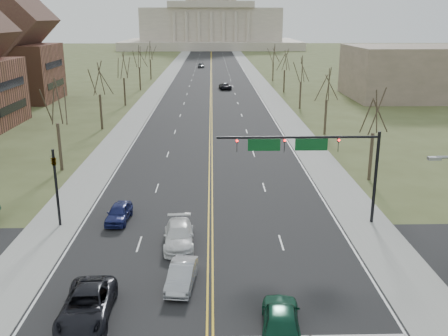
{
  "coord_description": "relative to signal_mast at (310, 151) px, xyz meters",
  "views": [
    {
      "loc": [
        0.18,
        -22.05,
        15.2
      ],
      "look_at": [
        1.16,
        18.42,
        3.0
      ],
      "focal_mm": 40.0,
      "sensor_mm": 36.0,
      "label": 1
    }
  ],
  "objects": [
    {
      "name": "tree_r_1",
      "position": [
        8.05,
        30.5,
        0.79
      ],
      "size": [
        3.74,
        3.74,
        8.5
      ],
      "color": "#372D20",
      "rests_on": "ground"
    },
    {
      "name": "ground",
      "position": [
        -7.45,
        -13.5,
        -5.76
      ],
      "size": [
        600.0,
        600.0,
        0.0
      ],
      "primitive_type": "plane",
      "color": "#454D26",
      "rests_on": "ground"
    },
    {
      "name": "signal_left",
      "position": [
        -18.95,
        0.0,
        -2.05
      ],
      "size": [
        0.32,
        0.36,
        6.0
      ],
      "color": "black",
      "rests_on": "ground"
    },
    {
      "name": "capitol",
      "position": [
        -7.45,
        236.41,
        8.44
      ],
      "size": [
        90.0,
        60.0,
        50.0
      ],
      "color": "beige",
      "rests_on": "ground"
    },
    {
      "name": "car_sb_inner_lead",
      "position": [
        -9.12,
        -9.23,
        -5.08
      ],
      "size": [
        1.88,
        4.22,
        1.35
      ],
      "primitive_type": "imported",
      "rotation": [
        0.0,
        0.0,
        -0.11
      ],
      "color": "#9C9EA4",
      "rests_on": "road"
    },
    {
      "name": "bldg_left_far",
      "position": [
        -45.44,
        60.5,
        3.78
      ],
      "size": [
        17.1,
        14.28,
        23.25
      ],
      "color": "brown",
      "rests_on": "ground"
    },
    {
      "name": "cross_road",
      "position": [
        -7.45,
        -7.5,
        -5.76
      ],
      "size": [
        120.0,
        14.0,
        0.01
      ],
      "primitive_type": "cube",
      "color": "black",
      "rests_on": "ground"
    },
    {
      "name": "tree_l_4",
      "position": [
        -22.95,
        94.5,
        1.18
      ],
      "size": [
        3.96,
        3.96,
        9.0
      ],
      "color": "#372D20",
      "rests_on": "ground"
    },
    {
      "name": "sidewalk_right",
      "position": [
        4.55,
        96.5,
        -5.75
      ],
      "size": [
        4.0,
        380.0,
        0.03
      ],
      "primitive_type": "cube",
      "color": "gray",
      "rests_on": "ground"
    },
    {
      "name": "tree_l_3",
      "position": [
        -22.95,
        74.5,
        1.18
      ],
      "size": [
        3.96,
        3.96,
        9.0
      ],
      "color": "#372D20",
      "rests_on": "ground"
    },
    {
      "name": "car_far_sb",
      "position": [
        -10.68,
        126.23,
        -4.97
      ],
      "size": [
        2.08,
        4.68,
        1.56
      ],
      "primitive_type": "imported",
      "rotation": [
        0.0,
        0.0,
        -0.05
      ],
      "color": "#43464A",
      "rests_on": "road"
    },
    {
      "name": "tree_l_0",
      "position": [
        -22.95,
        14.5,
        1.18
      ],
      "size": [
        3.96,
        3.96,
        9.0
      ],
      "color": "#372D20",
      "rests_on": "ground"
    },
    {
      "name": "tree_r_2",
      "position": [
        8.05,
        50.5,
        0.79
      ],
      "size": [
        3.74,
        3.74,
        8.5
      ],
      "color": "#372D20",
      "rests_on": "ground"
    },
    {
      "name": "sidewalk_left",
      "position": [
        -19.45,
        96.5,
        -5.75
      ],
      "size": [
        4.0,
        380.0,
        0.03
      ],
      "primitive_type": "cube",
      "color": "gray",
      "rests_on": "ground"
    },
    {
      "name": "signal_mast",
      "position": [
        0.0,
        0.0,
        0.0
      ],
      "size": [
        12.12,
        0.44,
        7.2
      ],
      "color": "black",
      "rests_on": "ground"
    },
    {
      "name": "tree_r_4",
      "position": [
        8.05,
        90.5,
        0.79
      ],
      "size": [
        3.74,
        3.74,
        8.5
      ],
      "color": "#372D20",
      "rests_on": "ground"
    },
    {
      "name": "edge_line_left",
      "position": [
        -17.25,
        96.5,
        -5.75
      ],
      "size": [
        0.15,
        380.0,
        0.01
      ],
      "primitive_type": "cube",
      "color": "silver",
      "rests_on": "road"
    },
    {
      "name": "bldg_right_mass",
      "position": [
        32.55,
        62.5,
        -0.76
      ],
      "size": [
        25.0,
        20.0,
        10.0
      ],
      "primitive_type": "cube",
      "color": "#6F614F",
      "rests_on": "ground"
    },
    {
      "name": "tree_l_2",
      "position": [
        -22.95,
        54.5,
        1.18
      ],
      "size": [
        3.96,
        3.96,
        9.0
      ],
      "color": "#372D20",
      "rests_on": "ground"
    },
    {
      "name": "car_far_nb",
      "position": [
        -4.34,
        75.76,
        -5.02
      ],
      "size": [
        2.93,
        5.46,
        1.46
      ],
      "primitive_type": "imported",
      "rotation": [
        0.0,
        0.0,
        3.24
      ],
      "color": "black",
      "rests_on": "road"
    },
    {
      "name": "tree_r_0",
      "position": [
        8.05,
        10.5,
        0.79
      ],
      "size": [
        3.74,
        3.74,
        8.5
      ],
      "color": "#372D20",
      "rests_on": "ground"
    },
    {
      "name": "car_sb_inner_second",
      "position": [
        -9.63,
        -3.73,
        -5.02
      ],
      "size": [
        2.27,
        5.09,
        1.45
      ],
      "primitive_type": "imported",
      "rotation": [
        0.0,
        0.0,
        0.05
      ],
      "color": "silver",
      "rests_on": "road"
    },
    {
      "name": "edge_line_right",
      "position": [
        2.35,
        96.5,
        -5.75
      ],
      "size": [
        0.15,
        380.0,
        0.01
      ],
      "primitive_type": "cube",
      "color": "silver",
      "rests_on": "road"
    },
    {
      "name": "road",
      "position": [
        -7.45,
        96.5,
        -5.76
      ],
      "size": [
        20.0,
        380.0,
        0.01
      ],
      "primitive_type": "cube",
      "color": "black",
      "rests_on": "ground"
    },
    {
      "name": "tree_r_3",
      "position": [
        8.05,
        70.5,
        0.79
      ],
      "size": [
        3.74,
        3.74,
        8.5
      ],
      "color": "#372D20",
      "rests_on": "ground"
    },
    {
      "name": "car_sb_outer_second",
      "position": [
        -14.56,
        0.7,
        -5.07
      ],
      "size": [
        1.84,
        4.09,
        1.36
      ],
      "primitive_type": "imported",
      "rotation": [
        0.0,
        0.0,
        -0.06
      ],
      "color": "navy",
      "rests_on": "road"
    },
    {
      "name": "center_line",
      "position": [
        -7.45,
        96.5,
        -5.75
      ],
      "size": [
        0.42,
        380.0,
        0.01
      ],
      "primitive_type": "cube",
      "color": "gold",
      "rests_on": "road"
    },
    {
      "name": "tree_l_1",
      "position": [
        -22.95,
        34.5,
        1.18
      ],
      "size": [
        3.96,
        3.96,
        9.0
      ],
      "color": "#372D20",
      "rests_on": "ground"
    },
    {
      "name": "car_sb_outer_lead",
      "position": [
        -13.89,
        -12.49,
        -4.98
      ],
      "size": [
        2.75,
        5.62,
        1.54
      ],
      "primitive_type": "imported",
      "rotation": [
        0.0,
        0.0,
        0.04
      ],
      "color": "black",
      "rests_on": "road"
    },
    {
      "name": "car_nb_inner_lead",
      "position": [
        -3.89,
        -13.96,
        -4.94
      ],
      "size": [
        2.39,
        4.91,
        1.61
      ],
      "primitive_type": "imported",
      "rotation": [
        0.0,
        0.0,
        3.04
      ],
      "color": "#0E402B",
      "rests_on": "road"
    }
  ]
}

